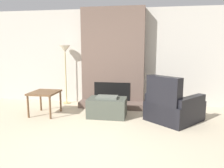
# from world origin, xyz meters

# --- Properties ---
(ground_plane) EXTENTS (24.00, 24.00, 0.00)m
(ground_plane) POSITION_xyz_m (0.00, 0.00, 0.00)
(ground_plane) COLOR beige
(wall_back) EXTENTS (7.69, 0.06, 2.60)m
(wall_back) POSITION_xyz_m (0.00, 3.13, 1.30)
(wall_back) COLOR #BCB7AD
(wall_back) RESTS_ON ground_plane
(fireplace) EXTENTS (1.67, 0.71, 2.60)m
(fireplace) POSITION_xyz_m (0.00, 2.91, 1.21)
(fireplace) COLOR brown
(fireplace) RESTS_ON ground_plane
(ottoman) EXTENTS (0.86, 0.56, 0.48)m
(ottoman) POSITION_xyz_m (0.04, 1.83, 0.22)
(ottoman) COLOR #474C42
(ottoman) RESTS_ON ground_plane
(armchair) EXTENTS (1.34, 1.36, 0.99)m
(armchair) POSITION_xyz_m (1.47, 1.77, 0.29)
(armchair) COLOR black
(armchair) RESTS_ON ground_plane
(side_table) EXTENTS (0.61, 0.67, 0.55)m
(side_table) POSITION_xyz_m (-1.43, 1.76, 0.47)
(side_table) COLOR brown
(side_table) RESTS_ON ground_plane
(floor_lamp_left) EXTENTS (0.29, 0.29, 1.62)m
(floor_lamp_left) POSITION_xyz_m (-1.32, 2.85, 1.40)
(floor_lamp_left) COLOR tan
(floor_lamp_left) RESTS_ON ground_plane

